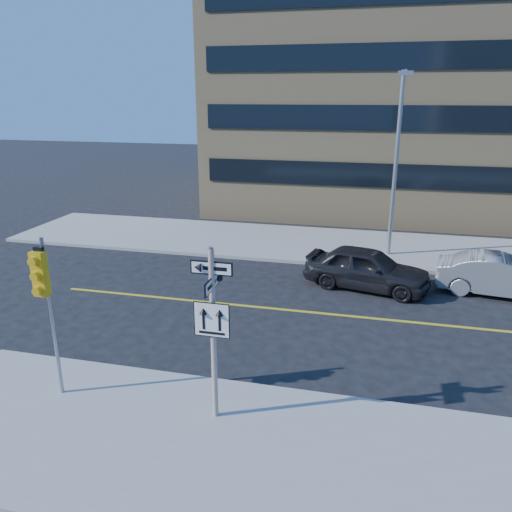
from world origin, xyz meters
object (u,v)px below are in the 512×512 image
(traffic_signal, at_px, (43,286))
(parked_car_b, at_px, (501,276))
(parked_car_a, at_px, (367,268))
(streetlight_a, at_px, (397,154))
(sign_pole, at_px, (213,325))

(traffic_signal, distance_m, parked_car_b, 15.74)
(parked_car_a, distance_m, streetlight_a, 5.66)
(streetlight_a, bearing_deg, parked_car_a, -102.61)
(parked_car_b, distance_m, streetlight_a, 6.66)
(parked_car_a, bearing_deg, streetlight_a, 0.37)
(parked_car_b, relative_size, streetlight_a, 0.57)
(streetlight_a, bearing_deg, traffic_signal, -120.80)
(sign_pole, bearing_deg, parked_car_a, 71.51)
(streetlight_a, bearing_deg, sign_pole, -106.77)
(parked_car_b, bearing_deg, streetlight_a, 56.96)
(traffic_signal, height_order, parked_car_b, traffic_signal)
(traffic_signal, distance_m, parked_car_a, 12.04)
(traffic_signal, height_order, parked_car_a, traffic_signal)
(parked_car_a, bearing_deg, traffic_signal, 156.04)
(sign_pole, distance_m, traffic_signal, 4.05)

